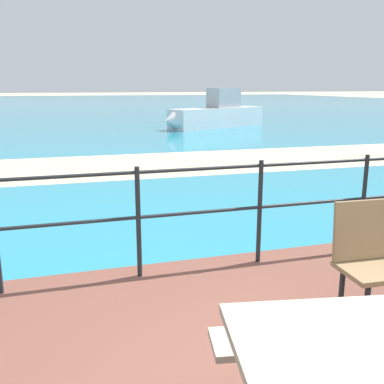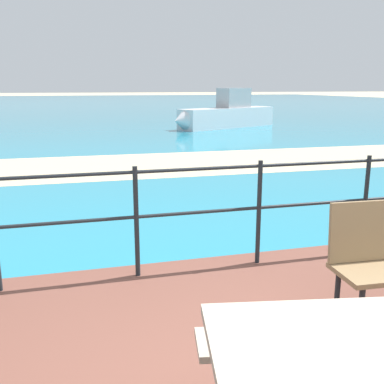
% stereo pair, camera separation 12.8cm
% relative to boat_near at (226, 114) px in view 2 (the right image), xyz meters
% --- Properties ---
extents(sea_water, '(90.00, 90.00, 0.01)m').
position_rel_boat_near_xyz_m(sea_water, '(-5.33, 23.32, -0.56)').
color(sea_water, teal).
rests_on(sea_water, ground).
extents(beach_strip, '(54.04, 3.96, 0.01)m').
position_rel_boat_near_xyz_m(beach_strip, '(-5.33, -8.21, -0.56)').
color(beach_strip, beige).
rests_on(beach_strip, ground).
extents(railing_fence, '(5.94, 0.04, 1.02)m').
position_rel_boat_near_xyz_m(railing_fence, '(-5.33, -14.33, 0.13)').
color(railing_fence, '#1E2328').
rests_on(railing_fence, patio_paving).
extents(boat_near, '(5.14, 3.04, 1.65)m').
position_rel_boat_near_xyz_m(boat_near, '(0.00, 0.00, 0.00)').
color(boat_near, silver).
rests_on(boat_near, sea_water).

